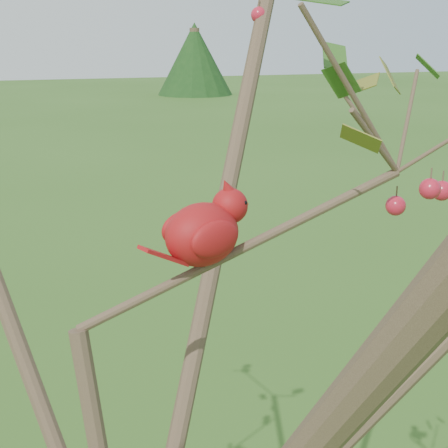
% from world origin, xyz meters
% --- Properties ---
extents(crabapple_tree, '(2.35, 2.05, 2.95)m').
position_xyz_m(crabapple_tree, '(0.03, -0.02, 2.12)').
color(crabapple_tree, '#413023').
rests_on(crabapple_tree, ground).
extents(cardinal, '(0.23, 0.15, 0.17)m').
position_xyz_m(cardinal, '(0.18, 0.08, 2.11)').
color(cardinal, '#9F170D').
rests_on(cardinal, ground).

